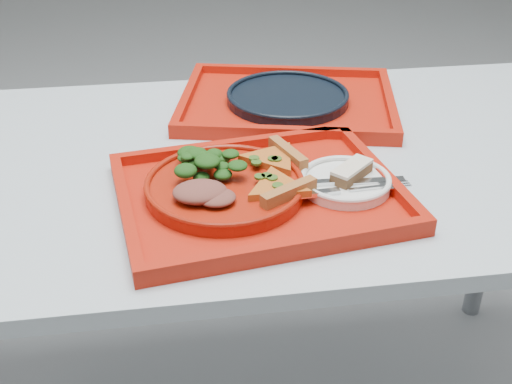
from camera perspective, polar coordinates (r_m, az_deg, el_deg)
table at (r=1.23m, az=-0.80°, el=0.20°), size 1.60×0.80×0.75m
tray_main at (r=1.05m, az=0.26°, el=-0.43°), size 0.49×0.41×0.01m
tray_far at (r=1.39m, az=2.81°, el=7.79°), size 0.52×0.44×0.01m
dinner_plate at (r=1.05m, az=-2.79°, el=0.33°), size 0.26×0.26×0.02m
side_plate at (r=1.08m, az=7.93°, el=0.75°), size 0.15×0.15×0.01m
navy_plate at (r=1.39m, az=2.83°, el=8.32°), size 0.26×0.26×0.02m
pizza_slice_a at (r=1.02m, az=1.87°, el=0.66°), size 0.15×0.15×0.02m
pizza_slice_b at (r=1.10m, az=1.50°, el=3.17°), size 0.15×0.14×0.02m
salad_heap at (r=1.07m, az=-4.05°, el=3.05°), size 0.10×0.09×0.05m
meat_portion at (r=1.00m, az=-5.02°, el=0.03°), size 0.09×0.07×0.03m
dessert_bar at (r=1.07m, az=8.50°, el=1.83°), size 0.08×0.08×0.02m
knife at (r=1.06m, az=8.35°, el=0.97°), size 0.19×0.02×0.01m
fork at (r=1.04m, az=8.21°, el=0.20°), size 0.19×0.03×0.01m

